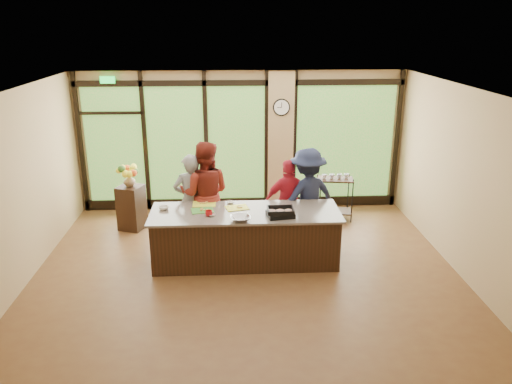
{
  "coord_description": "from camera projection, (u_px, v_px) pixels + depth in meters",
  "views": [
    {
      "loc": [
        -0.23,
        -7.53,
        3.96
      ],
      "look_at": [
        0.19,
        0.4,
        1.23
      ],
      "focal_mm": 35.0,
      "sensor_mm": 36.0,
      "label": 1
    }
  ],
  "objects": [
    {
      "name": "cook_midright",
      "position": [
        289.0,
        202.0,
        9.17
      ],
      "size": [
        0.98,
        0.49,
        1.61
      ],
      "primitive_type": "imported",
      "rotation": [
        0.0,
        0.0,
        3.25
      ],
      "color": "#A71929",
      "rests_on": "floor"
    },
    {
      "name": "wall_clock",
      "position": [
        281.0,
        107.0,
        10.43
      ],
      "size": [
        0.36,
        0.04,
        0.36
      ],
      "color": "black",
      "rests_on": "window_wall"
    },
    {
      "name": "mixing_bowl",
      "position": [
        240.0,
        218.0,
        8.0
      ],
      "size": [
        0.37,
        0.37,
        0.08
      ],
      "primitive_type": "imported",
      "rotation": [
        0.0,
        0.0,
        0.15
      ],
      "color": "silver",
      "rests_on": "countertop"
    },
    {
      "name": "cook_left",
      "position": [
        191.0,
        200.0,
        9.06
      ],
      "size": [
        0.7,
        0.53,
        1.74
      ],
      "primitive_type": "imported",
      "rotation": [
        0.0,
        0.0,
        3.34
      ],
      "color": "gray",
      "rests_on": "floor"
    },
    {
      "name": "cook_midleft",
      "position": [
        205.0,
        194.0,
        9.08
      ],
      "size": [
        1.02,
        0.83,
        1.96
      ],
      "primitive_type": "imported",
      "rotation": [
        0.0,
        0.0,
        3.04
      ],
      "color": "maroon",
      "rests_on": "floor"
    },
    {
      "name": "cook_right",
      "position": [
        307.0,
        196.0,
        9.17
      ],
      "size": [
        1.34,
        1.07,
        1.81
      ],
      "primitive_type": "imported",
      "rotation": [
        0.0,
        0.0,
        3.54
      ],
      "color": "#1A203B",
      "rests_on": "floor"
    },
    {
      "name": "flower_stand",
      "position": [
        132.0,
        207.0,
        9.92
      ],
      "size": [
        0.57,
        0.57,
        0.89
      ],
      "primitive_type": "cube",
      "rotation": [
        0.0,
        0.0,
        -0.36
      ],
      "color": "black",
      "rests_on": "floor"
    },
    {
      "name": "prep_bowl_mid",
      "position": [
        212.0,
        215.0,
        8.2
      ],
      "size": [
        0.14,
        0.14,
        0.04
      ],
      "primitive_type": "imported",
      "rotation": [
        0.0,
        0.0,
        0.15
      ],
      "color": "silver",
      "rests_on": "countertop"
    },
    {
      "name": "prep_bowl_far",
      "position": [
        230.0,
        202.0,
        8.78
      ],
      "size": [
        0.15,
        0.15,
        0.03
      ],
      "primitive_type": "imported",
      "rotation": [
        0.0,
        0.0,
        0.23
      ],
      "color": "silver",
      "rests_on": "countertop"
    },
    {
      "name": "window_wall",
      "position": [
        249.0,
        147.0,
        10.76
      ],
      "size": [
        6.9,
        0.12,
        3.0
      ],
      "color": "tan",
      "rests_on": "floor"
    },
    {
      "name": "flower_vase",
      "position": [
        129.0,
        180.0,
        9.74
      ],
      "size": [
        0.23,
        0.23,
        0.24
      ],
      "primitive_type": "imported",
      "rotation": [
        0.0,
        0.0,
        -0.01
      ],
      "color": "#7E6244",
      "rests_on": "flower_stand"
    },
    {
      "name": "red_ramekin",
      "position": [
        209.0,
        213.0,
        8.19
      ],
      "size": [
        0.14,
        0.14,
        0.1
      ],
      "primitive_type": "imported",
      "rotation": [
        0.0,
        0.0,
        -0.15
      ],
      "color": "#B71216",
      "rests_on": "countertop"
    },
    {
      "name": "countertop",
      "position": [
        245.0,
        213.0,
        8.4
      ],
      "size": [
        3.2,
        1.1,
        0.04
      ],
      "primitive_type": "cube",
      "color": "slate",
      "rests_on": "island_base"
    },
    {
      "name": "cutting_board_center",
      "position": [
        204.0,
        204.0,
        8.73
      ],
      "size": [
        0.4,
        0.3,
        0.01
      ],
      "primitive_type": "cube",
      "rotation": [
        0.0,
        0.0,
        0.01
      ],
      "color": "yellow",
      "rests_on": "countertop"
    },
    {
      "name": "roasting_pan",
      "position": [
        280.0,
        214.0,
        8.18
      ],
      "size": [
        0.48,
        0.4,
        0.08
      ],
      "primitive_type": "cube",
      "rotation": [
        0.0,
        0.0,
        0.17
      ],
      "color": "black",
      "rests_on": "countertop"
    },
    {
      "name": "ceiling",
      "position": [
        245.0,
        89.0,
        7.44
      ],
      "size": [
        7.0,
        7.0,
        0.0
      ],
      "primitive_type": "plane",
      "rotation": [
        3.14,
        0.0,
        0.0
      ],
      "color": "white",
      "rests_on": "back_wall"
    },
    {
      "name": "floor",
      "position": [
        246.0,
        269.0,
        8.41
      ],
      "size": [
        7.0,
        7.0,
        0.0
      ],
      "primitive_type": "plane",
      "color": "brown",
      "rests_on": "ground"
    },
    {
      "name": "island_base",
      "position": [
        245.0,
        238.0,
        8.55
      ],
      "size": [
        3.1,
        1.0,
        0.88
      ],
      "primitive_type": "cube",
      "color": "black",
      "rests_on": "floor"
    },
    {
      "name": "cutting_board_left",
      "position": [
        202.0,
        210.0,
        8.43
      ],
      "size": [
        0.41,
        0.33,
        0.01
      ],
      "primitive_type": "cube",
      "rotation": [
        0.0,
        0.0,
        0.16
      ],
      "color": "#3D8731",
      "rests_on": "countertop"
    },
    {
      "name": "left_wall",
      "position": [
        21.0,
        188.0,
        7.75
      ],
      "size": [
        0.0,
        6.0,
        6.0
      ],
      "primitive_type": "plane",
      "rotation": [
        1.57,
        0.0,
        1.57
      ],
      "color": "tan",
      "rests_on": "floor"
    },
    {
      "name": "right_wall",
      "position": [
        461.0,
        181.0,
        8.1
      ],
      "size": [
        0.0,
        6.0,
        6.0
      ],
      "primitive_type": "plane",
      "rotation": [
        1.57,
        0.0,
        -1.57
      ],
      "color": "tan",
      "rests_on": "floor"
    },
    {
      "name": "back_wall",
      "position": [
        241.0,
        141.0,
        10.76
      ],
      "size": [
        7.0,
        0.0,
        7.0
      ],
      "primitive_type": "plane",
      "rotation": [
        1.57,
        0.0,
        0.0
      ],
      "color": "tan",
      "rests_on": "floor"
    },
    {
      "name": "bar_cart",
      "position": [
        335.0,
        192.0,
        10.32
      ],
      "size": [
        0.78,
        0.52,
        1.0
      ],
      "rotation": [
        0.0,
        0.0,
        -0.14
      ],
      "color": "black",
      "rests_on": "floor"
    },
    {
      "name": "prep_bowl_near",
      "position": [
        164.0,
        208.0,
        8.48
      ],
      "size": [
        0.23,
        0.23,
        0.05
      ],
      "primitive_type": "imported",
      "rotation": [
        0.0,
        0.0,
        0.4
      ],
      "color": "silver",
      "rests_on": "countertop"
    },
    {
      "name": "cutting_board_right",
      "position": [
        237.0,
        208.0,
        8.56
      ],
      "size": [
        0.43,
        0.36,
        0.01
      ],
      "primitive_type": "cube",
      "rotation": [
        0.0,
        0.0,
        0.24
      ],
      "color": "yellow",
      "rests_on": "countertop"
    }
  ]
}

